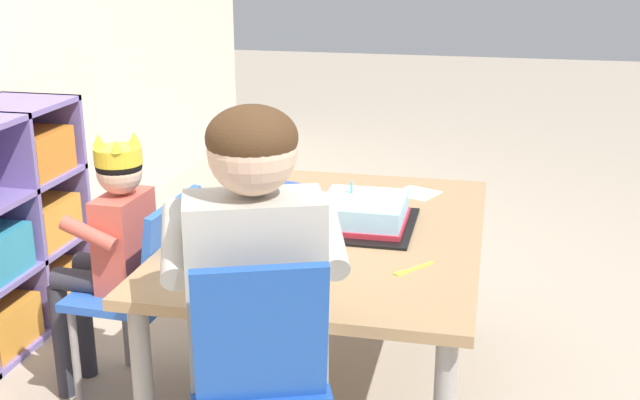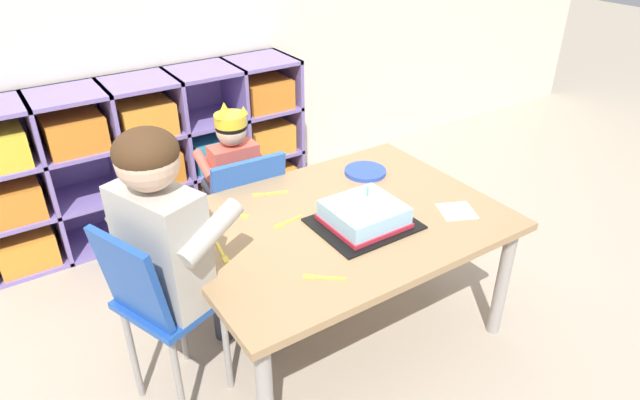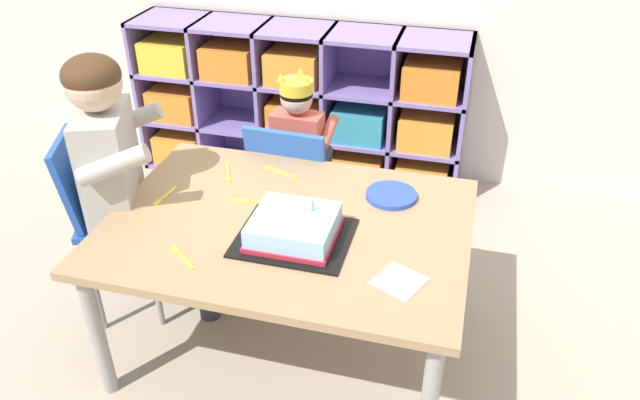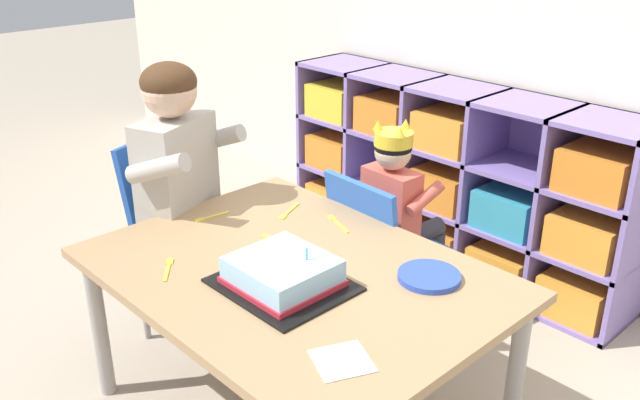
# 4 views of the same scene
# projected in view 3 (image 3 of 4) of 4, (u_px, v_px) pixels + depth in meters

# --- Properties ---
(ground) EXTENTS (16.00, 16.00, 0.00)m
(ground) POSITION_uv_depth(u_px,v_px,m) (292.00, 341.00, 2.37)
(ground) COLOR tan
(storage_cubby_shelf) EXTENTS (1.73, 0.33, 0.82)m
(storage_cubby_shelf) POSITION_uv_depth(u_px,v_px,m) (301.00, 110.00, 3.26)
(storage_cubby_shelf) COLOR #7F6BB2
(storage_cubby_shelf) RESTS_ON ground
(activity_table) EXTENTS (1.21, 0.89, 0.55)m
(activity_table) POSITION_uv_depth(u_px,v_px,m) (288.00, 235.00, 2.11)
(activity_table) COLOR #A37F56
(activity_table) RESTS_ON ground
(classroom_chair_blue) EXTENTS (0.38, 0.34, 0.66)m
(classroom_chair_blue) POSITION_uv_depth(u_px,v_px,m) (293.00, 177.00, 2.64)
(classroom_chair_blue) COLOR blue
(classroom_chair_blue) RESTS_ON ground
(child_with_crown) EXTENTS (0.30, 0.31, 0.85)m
(child_with_crown) POSITION_uv_depth(u_px,v_px,m) (301.00, 139.00, 2.66)
(child_with_crown) COLOR #D15647
(child_with_crown) RESTS_ON ground
(classroom_chair_adult_side) EXTENTS (0.39, 0.38, 0.77)m
(classroom_chair_adult_side) POSITION_uv_depth(u_px,v_px,m) (104.00, 211.00, 2.30)
(classroom_chair_adult_side) COLOR #1E4CA8
(classroom_chair_adult_side) RESTS_ON ground
(adult_helper_seated) EXTENTS (0.49, 0.47, 1.06)m
(adult_helper_seated) POSITION_uv_depth(u_px,v_px,m) (127.00, 163.00, 2.20)
(adult_helper_seated) COLOR #B2ADA3
(adult_helper_seated) RESTS_ON ground
(birthday_cake_on_tray) EXTENTS (0.36, 0.31, 0.12)m
(birthday_cake_on_tray) POSITION_uv_depth(u_px,v_px,m) (294.00, 229.00, 1.98)
(birthday_cake_on_tray) COLOR black
(birthday_cake_on_tray) RESTS_ON activity_table
(paper_plate_stack) EXTENTS (0.18, 0.18, 0.02)m
(paper_plate_stack) POSITION_uv_depth(u_px,v_px,m) (391.00, 195.00, 2.20)
(paper_plate_stack) COLOR blue
(paper_plate_stack) RESTS_ON activity_table
(paper_napkin_square) EXTENTS (0.17, 0.17, 0.00)m
(paper_napkin_square) POSITION_uv_depth(u_px,v_px,m) (399.00, 281.00, 1.82)
(paper_napkin_square) COLOR white
(paper_napkin_square) RESTS_ON activity_table
(fork_scattered_mid_table) EXTENTS (0.07, 0.14, 0.00)m
(fork_scattered_mid_table) POSITION_uv_depth(u_px,v_px,m) (228.00, 173.00, 2.35)
(fork_scattered_mid_table) COLOR yellow
(fork_scattered_mid_table) RESTS_ON activity_table
(fork_beside_plate_stack) EXTENTS (0.14, 0.06, 0.00)m
(fork_beside_plate_stack) POSITION_uv_depth(u_px,v_px,m) (278.00, 171.00, 2.37)
(fork_beside_plate_stack) COLOR yellow
(fork_beside_plate_stack) RESTS_ON activity_table
(fork_near_child_seat) EXTENTS (0.12, 0.10, 0.00)m
(fork_near_child_seat) POSITION_uv_depth(u_px,v_px,m) (181.00, 256.00, 1.92)
(fork_near_child_seat) COLOR yellow
(fork_near_child_seat) RESTS_ON activity_table
(fork_at_table_front_edge) EXTENTS (0.13, 0.03, 0.00)m
(fork_at_table_front_edge) POSITION_uv_depth(u_px,v_px,m) (244.00, 201.00, 2.19)
(fork_at_table_front_edge) COLOR yellow
(fork_at_table_front_edge) RESTS_ON activity_table
(fork_near_cake_tray) EXTENTS (0.03, 0.13, 0.00)m
(fork_near_cake_tray) POSITION_uv_depth(u_px,v_px,m) (164.00, 197.00, 2.21)
(fork_near_cake_tray) COLOR yellow
(fork_near_cake_tray) RESTS_ON activity_table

